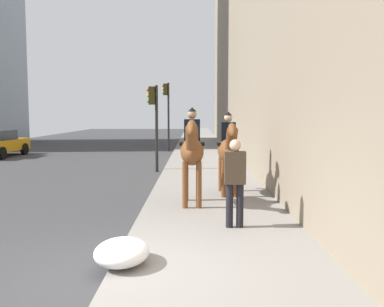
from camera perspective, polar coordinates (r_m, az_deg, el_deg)
name	(u,v)px	position (r m, az deg, el deg)	size (l,w,h in m)	color
sidewalk_slab	(226,275)	(6.31, 4.51, -15.64)	(120.00, 3.30, 0.12)	gray
mounted_horse_near	(192,150)	(10.36, 0.01, 0.44)	(2.15, 0.60, 2.34)	brown
mounted_horse_far	(229,149)	(11.71, 4.81, 0.56)	(2.15, 0.61, 2.25)	brown
pedestrian_greeting	(235,177)	(8.36, 5.65, -3.11)	(0.27, 0.41, 1.70)	black
traffic_light_near_curb	(154,114)	(17.18, -4.99, 5.22)	(0.20, 0.44, 3.41)	black
traffic_light_far_curb	(167,106)	(26.57, -3.29, 6.25)	(0.20, 0.44, 4.17)	black
snow_pile_near	(122,252)	(6.56, -9.19, -12.64)	(1.04, 0.80, 0.36)	white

